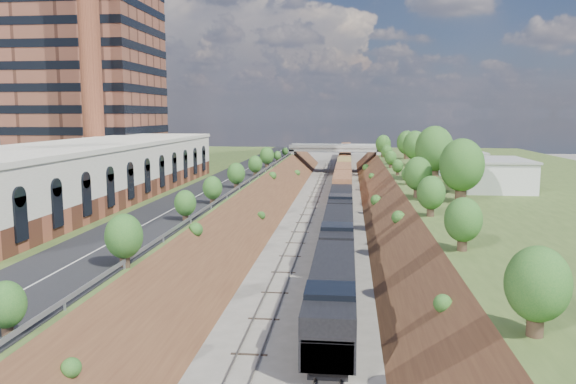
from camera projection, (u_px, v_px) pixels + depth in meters
The scene contains 17 objects.
platform_left at pixel (125, 193), 92.53m from camera, with size 44.00×180.00×5.00m, color #3B5021.
platform_right at pixel (542, 200), 85.48m from camera, with size 44.00×180.00×5.00m, color #3B5021.
embankment_left at pixel (257, 210), 90.53m from camera, with size 7.07×180.00×7.07m, color brown.
embankment_right at pixel (395, 213), 88.17m from camera, with size 7.07×180.00×7.07m, color brown.
rail_left_track at pixel (309, 211), 89.62m from camera, with size 1.58×180.00×0.18m, color gray.
rail_right_track at pixel (341, 211), 89.06m from camera, with size 1.58×180.00×0.18m, color gray.
road at pixel (229, 179), 90.31m from camera, with size 8.00×180.00×0.10m, color black.
guardrail at pixel (254, 176), 89.61m from camera, with size 0.10×171.00×0.70m.
commercial_building at pixel (92, 170), 69.51m from camera, with size 14.30×62.30×7.00m.
highrise_tower at pixel (86, 17), 101.33m from camera, with size 22.00×22.00×53.90m.
smokestack at pixel (90, 51), 85.81m from camera, with size 3.20×3.20×40.00m, color brown.
overpass at pixel (335, 154), 149.72m from camera, with size 24.50×8.30×7.40m.
white_building_near at pixel (492, 175), 77.99m from camera, with size 9.00×12.00×4.00m, color silver.
white_building_far at pixel (458, 163), 99.74m from camera, with size 8.00×10.00×3.60m, color silver.
tree_right_large at pixel (462, 166), 66.54m from camera, with size 5.25×5.25×7.61m.
tree_left_crest at pixel (175, 209), 50.26m from camera, with size 2.45×2.45×3.55m.
freight_train at pixel (344, 172), 124.41m from camera, with size 3.27×183.20×4.82m.
Camera 1 is at (3.64, -28.18, 15.47)m, focal length 35.00 mm.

